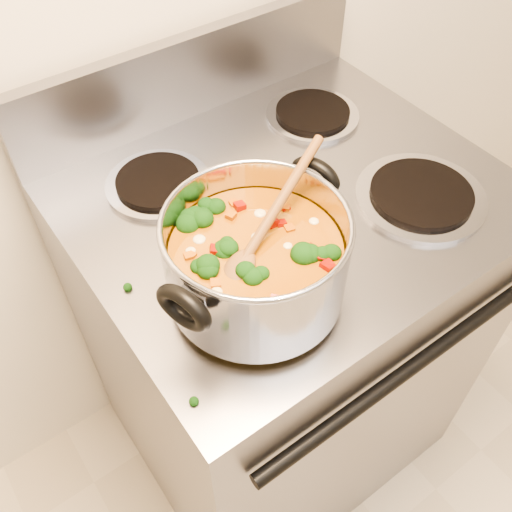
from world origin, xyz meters
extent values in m
cube|color=gray|center=(-0.05, 1.16, 0.46)|extent=(0.73, 0.64, 0.92)
cube|color=gray|center=(-0.05, 1.46, 1.00)|extent=(0.73, 0.03, 0.16)
cylinder|color=black|center=(-0.05, 0.83, 0.80)|extent=(0.62, 0.02, 0.02)
cylinder|color=#A5A5AD|center=(-0.23, 1.02, 0.92)|extent=(0.22, 0.22, 0.01)
cylinder|color=black|center=(-0.23, 1.02, 0.93)|extent=(0.17, 0.17, 0.01)
cylinder|color=#A5A5AD|center=(0.12, 1.02, 0.92)|extent=(0.22, 0.22, 0.01)
cylinder|color=black|center=(0.12, 1.02, 0.93)|extent=(0.17, 0.17, 0.01)
cylinder|color=#A5A5AD|center=(-0.23, 1.30, 0.92)|extent=(0.18, 0.18, 0.01)
cylinder|color=black|center=(-0.23, 1.30, 0.93)|extent=(0.14, 0.14, 0.01)
cylinder|color=#A5A5AD|center=(0.12, 1.30, 0.92)|extent=(0.18, 0.18, 0.01)
cylinder|color=black|center=(0.12, 1.30, 0.93)|extent=(0.14, 0.14, 0.01)
cylinder|color=#AAAAB2|center=(-0.23, 1.01, 1.01)|extent=(0.25, 0.25, 0.13)
torus|color=#AAAAB2|center=(-0.23, 1.01, 1.07)|extent=(0.25, 0.25, 0.01)
cylinder|color=#9C620E|center=(-0.23, 1.01, 0.98)|extent=(0.23, 0.23, 0.09)
torus|color=black|center=(-0.37, 0.97, 1.05)|extent=(0.04, 0.08, 0.08)
torus|color=black|center=(-0.09, 1.05, 1.05)|extent=(0.04, 0.08, 0.08)
ellipsoid|color=black|center=(-0.30, 1.07, 1.03)|extent=(0.04, 0.04, 0.03)
ellipsoid|color=black|center=(-0.24, 1.09, 1.03)|extent=(0.04, 0.04, 0.03)
ellipsoid|color=black|center=(-0.29, 0.97, 1.03)|extent=(0.04, 0.04, 0.03)
ellipsoid|color=black|center=(-0.22, 1.03, 1.03)|extent=(0.04, 0.04, 0.03)
ellipsoid|color=black|center=(-0.23, 1.04, 1.03)|extent=(0.04, 0.04, 0.03)
ellipsoid|color=black|center=(-0.19, 1.05, 1.03)|extent=(0.04, 0.04, 0.03)
ellipsoid|color=black|center=(-0.25, 1.08, 1.03)|extent=(0.04, 0.04, 0.03)
ellipsoid|color=black|center=(-0.30, 1.04, 1.03)|extent=(0.04, 0.04, 0.03)
ellipsoid|color=black|center=(-0.30, 0.98, 1.03)|extent=(0.04, 0.04, 0.03)
ellipsoid|color=black|center=(-0.14, 1.03, 1.03)|extent=(0.04, 0.04, 0.03)
ellipsoid|color=#800504|center=(-0.31, 1.07, 1.03)|extent=(0.01, 0.01, 0.01)
ellipsoid|color=#800504|center=(-0.19, 1.05, 1.03)|extent=(0.01, 0.01, 0.01)
ellipsoid|color=#800504|center=(-0.23, 1.05, 1.03)|extent=(0.01, 0.01, 0.01)
ellipsoid|color=#800504|center=(-0.32, 1.03, 1.03)|extent=(0.01, 0.01, 0.01)
ellipsoid|color=#800504|center=(-0.26, 1.00, 1.03)|extent=(0.01, 0.01, 0.01)
ellipsoid|color=#800504|center=(-0.24, 1.08, 1.03)|extent=(0.01, 0.01, 0.01)
ellipsoid|color=#800504|center=(-0.32, 1.02, 1.03)|extent=(0.01, 0.01, 0.01)
ellipsoid|color=#800504|center=(-0.25, 1.03, 1.03)|extent=(0.01, 0.01, 0.01)
ellipsoid|color=#800504|center=(-0.26, 1.03, 1.03)|extent=(0.01, 0.01, 0.01)
ellipsoid|color=#800504|center=(-0.26, 0.98, 1.03)|extent=(0.01, 0.01, 0.01)
ellipsoid|color=#800504|center=(-0.24, 1.08, 1.03)|extent=(0.01, 0.01, 0.01)
ellipsoid|color=#800504|center=(-0.31, 1.02, 1.03)|extent=(0.01, 0.01, 0.01)
ellipsoid|color=#9D4A08|center=(-0.16, 0.98, 1.03)|extent=(0.01, 0.01, 0.01)
ellipsoid|color=#9D4A08|center=(-0.23, 1.08, 1.03)|extent=(0.01, 0.01, 0.01)
ellipsoid|color=#9D4A08|center=(-0.30, 1.02, 1.03)|extent=(0.01, 0.01, 0.01)
ellipsoid|color=#9D4A08|center=(-0.22, 1.11, 1.03)|extent=(0.01, 0.01, 0.01)
ellipsoid|color=#9D4A08|center=(-0.22, 1.00, 1.03)|extent=(0.01, 0.01, 0.01)
ellipsoid|color=#9D4A08|center=(-0.31, 0.97, 1.03)|extent=(0.01, 0.01, 0.01)
ellipsoid|color=#9D4A08|center=(-0.25, 0.95, 1.03)|extent=(0.01, 0.01, 0.01)
ellipsoid|color=#9D4A08|center=(-0.20, 0.94, 1.03)|extent=(0.01, 0.01, 0.01)
ellipsoid|color=#9D4A08|center=(-0.21, 1.08, 1.03)|extent=(0.01, 0.01, 0.01)
ellipsoid|color=#9D4A08|center=(-0.21, 1.10, 1.03)|extent=(0.01, 0.01, 0.01)
ellipsoid|color=beige|center=(-0.22, 1.07, 1.03)|extent=(0.02, 0.02, 0.01)
ellipsoid|color=beige|center=(-0.20, 1.00, 1.03)|extent=(0.02, 0.02, 0.01)
ellipsoid|color=beige|center=(-0.14, 1.03, 1.03)|extent=(0.02, 0.02, 0.01)
ellipsoid|color=beige|center=(-0.18, 1.08, 1.03)|extent=(0.02, 0.02, 0.01)
ellipsoid|color=beige|center=(-0.25, 1.05, 1.03)|extent=(0.02, 0.02, 0.01)
ellipsoid|color=beige|center=(-0.25, 1.09, 1.03)|extent=(0.02, 0.02, 0.01)
ellipsoid|color=beige|center=(-0.20, 1.03, 1.03)|extent=(0.02, 0.02, 0.01)
ellipsoid|color=beige|center=(-0.20, 1.00, 1.03)|extent=(0.02, 0.02, 0.01)
ellipsoid|color=brown|center=(-0.27, 0.99, 1.03)|extent=(0.08, 0.06, 0.04)
cylinder|color=brown|center=(-0.17, 1.03, 1.06)|extent=(0.21, 0.10, 0.08)
ellipsoid|color=black|center=(-0.17, 0.86, 0.92)|extent=(0.01, 0.01, 0.01)
ellipsoid|color=black|center=(-0.10, 1.14, 0.92)|extent=(0.01, 0.01, 0.01)
ellipsoid|color=black|center=(-0.34, 0.88, 0.92)|extent=(0.01, 0.01, 0.01)
ellipsoid|color=black|center=(-0.40, 1.04, 0.92)|extent=(0.01, 0.01, 0.01)
ellipsoid|color=black|center=(-0.15, 1.14, 0.92)|extent=(0.01, 0.01, 0.01)
camera|label=1|loc=(-0.53, 0.60, 1.59)|focal=40.00mm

